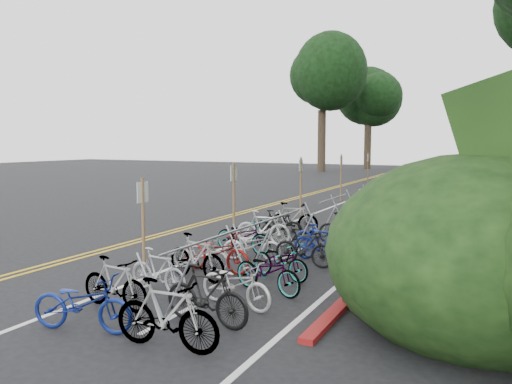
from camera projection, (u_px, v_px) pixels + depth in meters
ground at (113, 273)px, 12.04m from camera, size 120.00×120.00×0.00m
road_markings at (293, 218)px, 20.78m from camera, size 7.47×80.00×0.01m
red_curb at (427, 219)px, 20.24m from camera, size 0.25×28.00×0.10m
bike_rack_front at (211, 253)px, 10.08m from camera, size 1.17×3.42×1.23m
bike_racks_rest at (367, 194)px, 22.24m from camera, size 1.14×23.00×1.17m
signpost_near at (143, 218)px, 12.07m from camera, size 0.08×0.40×2.30m
signposts_rest at (323, 178)px, 24.13m from camera, size 0.08×18.40×2.50m
bike_front at (201, 253)px, 12.29m from camera, size 0.59×1.58×0.82m
bike_valet at (248, 252)px, 12.08m from camera, size 3.18×11.68×1.09m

